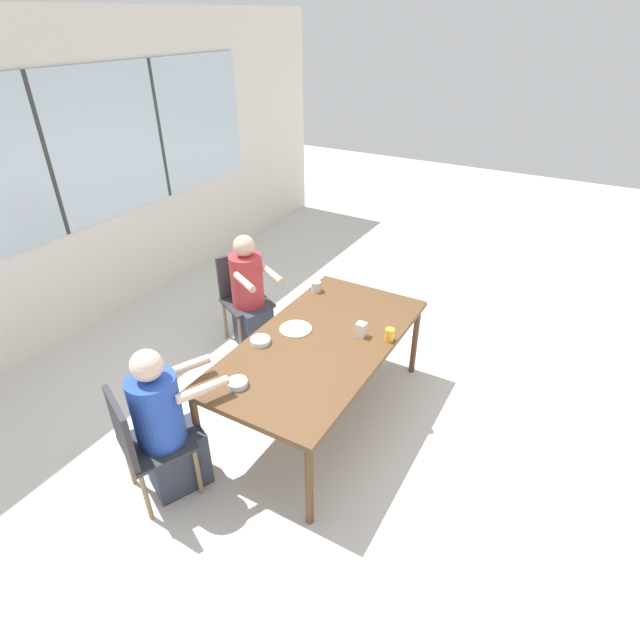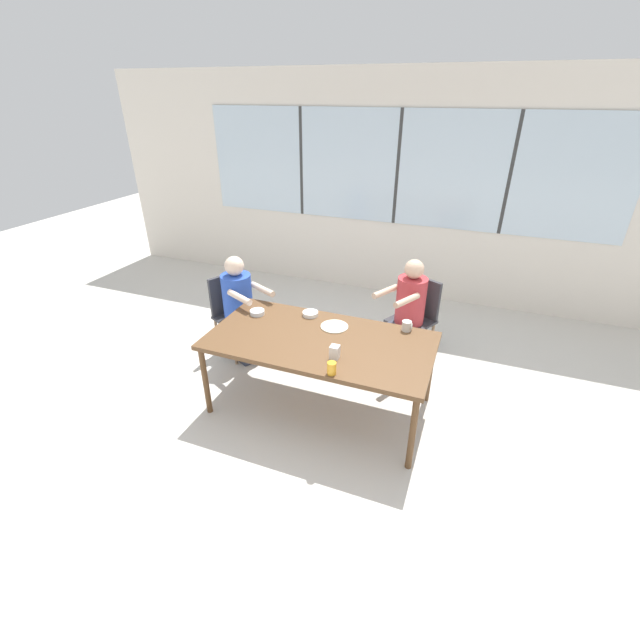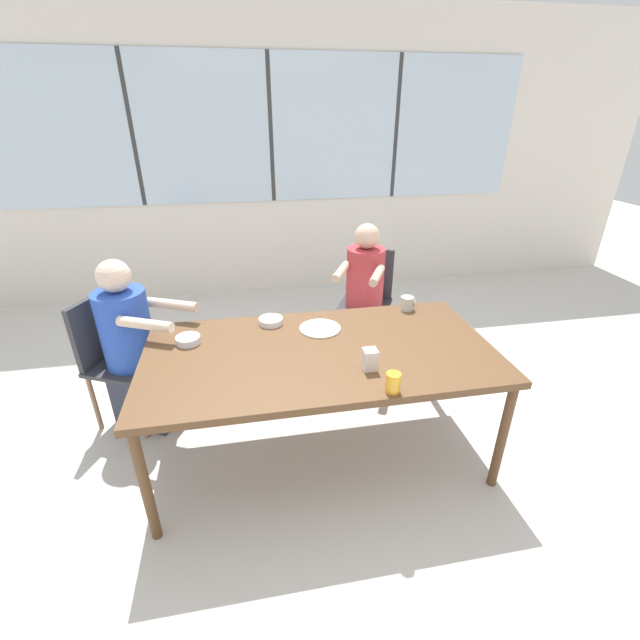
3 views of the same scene
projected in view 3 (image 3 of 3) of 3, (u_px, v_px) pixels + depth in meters
ground_plane at (320, 449)px, 2.61m from camera, size 16.00×16.00×0.00m
wall_back_with_windows at (272, 157)px, 4.37m from camera, size 8.40×0.08×2.80m
dining_table at (320, 358)px, 2.32m from camera, size 1.88×0.97×0.70m
chair_for_woman_green_shirt at (113, 350)px, 2.69m from camera, size 0.53×0.53×0.85m
chair_for_man_blue_shirt at (367, 292)px, 3.55m from camera, size 0.54×0.54×0.85m
person_woman_green_shirt at (136, 354)px, 2.66m from camera, size 0.62×0.50×1.11m
person_man_blue_shirt at (363, 300)px, 3.41m from camera, size 0.51×0.61×1.10m
coffee_mug at (407, 303)px, 2.74m from camera, size 0.09×0.08×0.09m
juice_glass at (393, 383)px, 1.94m from camera, size 0.07×0.07×0.10m
milk_carton_small at (370, 359)px, 2.11m from camera, size 0.07×0.07×0.11m
bowl_white_shallow at (271, 321)px, 2.57m from camera, size 0.14×0.14×0.04m
bowl_cereal at (188, 340)px, 2.36m from camera, size 0.13×0.13×0.04m
plate_tortillas at (320, 328)px, 2.51m from camera, size 0.24×0.24×0.01m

